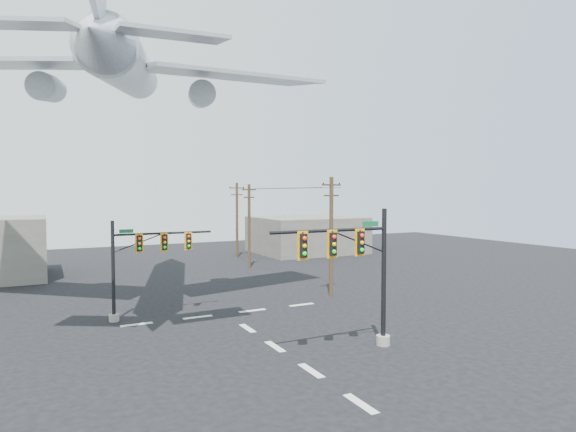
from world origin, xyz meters
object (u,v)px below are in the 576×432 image
signal_mast_far (140,263)px  utility_pole_c (237,218)px  signal_mast_near (359,271)px  airliner (127,69)px  utility_pole_b (249,224)px  utility_pole_a (331,234)px

signal_mast_far → utility_pole_c: utility_pole_c is taller
signal_mast_near → utility_pole_c: bearing=78.8°
utility_pole_c → signal_mast_near: bearing=-90.4°
signal_mast_near → signal_mast_far: signal_mast_near is taller
signal_mast_near → airliner: (-9.22, 16.34, 13.26)m
utility_pole_c → airliner: bearing=-117.0°
signal_mast_near → signal_mast_far: (-9.24, 11.96, -0.51)m
signal_mast_near → utility_pole_b: size_ratio=0.81×
airliner → utility_pole_b: bearing=-35.3°
signal_mast_near → signal_mast_far: size_ratio=1.09×
signal_mast_near → signal_mast_far: 15.12m
signal_mast_far → utility_pole_b: utility_pole_b is taller
utility_pole_c → airliner: size_ratio=0.31×
utility_pole_b → airliner: (-14.81, -12.64, 12.63)m
utility_pole_a → utility_pole_c: utility_pole_c is taller
utility_pole_b → utility_pole_c: (1.93, 8.91, 0.17)m
utility_pole_b → signal_mast_near: bearing=-119.2°
utility_pole_c → airliner: 29.99m
airliner → utility_pole_c: bearing=-23.6°
signal_mast_near → utility_pole_b: (5.60, 28.98, 0.64)m
signal_mast_far → airliner: (0.02, 4.39, 13.78)m
signal_mast_far → signal_mast_near: bearing=-52.3°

